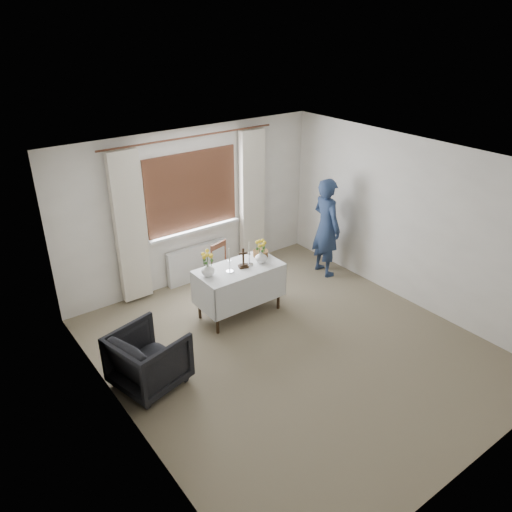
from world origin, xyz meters
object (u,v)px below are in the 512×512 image
(armchair, at_px, (149,359))
(person, at_px, (326,227))
(wooden_cross, at_px, (243,258))
(altar_table, at_px, (239,291))
(flower_vase_left, at_px, (208,269))
(flower_vase_right, at_px, (261,257))
(wooden_chair, at_px, (226,268))

(armchair, relative_size, person, 0.47)
(person, height_order, wooden_cross, person)
(altar_table, distance_m, flower_vase_left, 0.68)
(armchair, bearing_deg, flower_vase_left, -75.56)
(flower_vase_right, bearing_deg, armchair, -164.63)
(armchair, height_order, flower_vase_left, flower_vase_left)
(flower_vase_right, bearing_deg, flower_vase_left, 172.03)
(wooden_chair, bearing_deg, altar_table, -122.11)
(wooden_chair, distance_m, armchair, 2.37)
(armchair, distance_m, wooden_cross, 1.98)
(wooden_chair, relative_size, flower_vase_right, 4.36)
(altar_table, bearing_deg, armchair, -160.04)
(person, bearing_deg, altar_table, 102.51)
(flower_vase_left, bearing_deg, flower_vase_right, -7.97)
(wooden_cross, height_order, flower_vase_right, wooden_cross)
(wooden_cross, bearing_deg, person, 26.76)
(wooden_cross, bearing_deg, flower_vase_right, 14.45)
(wooden_chair, xyz_separation_m, wooden_cross, (-0.17, -0.71, 0.51))
(armchair, relative_size, wooden_cross, 2.66)
(wooden_chair, relative_size, wooden_cross, 2.72)
(wooden_cross, bearing_deg, armchair, -142.08)
(altar_table, bearing_deg, flower_vase_left, 173.17)
(person, height_order, flower_vase_right, person)
(flower_vase_left, height_order, flower_vase_right, flower_vase_left)
(wooden_chair, xyz_separation_m, flower_vase_right, (0.13, -0.73, 0.45))
(wooden_cross, bearing_deg, flower_vase_left, -170.17)
(person, bearing_deg, wooden_cross, 103.69)
(wooden_chair, relative_size, flower_vase_left, 4.14)
(flower_vase_left, bearing_deg, wooden_chair, 41.51)
(flower_vase_right, bearing_deg, person, 9.62)
(altar_table, xyz_separation_m, wooden_cross, (0.05, -0.03, 0.53))
(wooden_chair, distance_m, person, 1.80)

